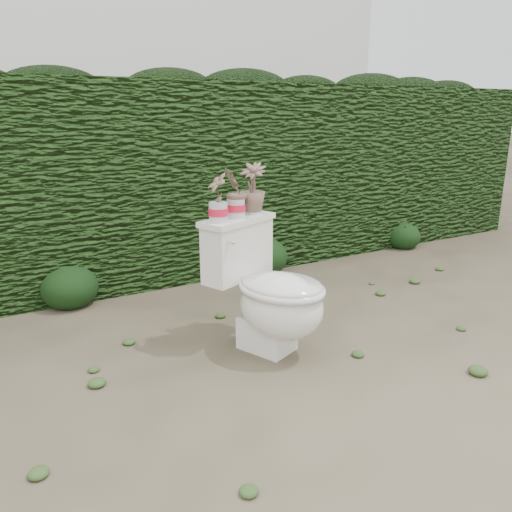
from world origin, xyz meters
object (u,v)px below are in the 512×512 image
potted_plant_left (218,199)px  potted_plant_right (253,190)px  toilet (270,294)px  potted_plant_center (236,194)px

potted_plant_left → potted_plant_right: (0.28, 0.12, 0.01)m
toilet → potted_plant_center: potted_plant_center is taller
toilet → potted_plant_right: potted_plant_right is taller
toilet → potted_plant_center: (-0.10, 0.22, 0.56)m
toilet → potted_plant_left: 0.62m
toilet → potted_plant_right: size_ratio=2.78×
potted_plant_right → toilet: bearing=-50.5°
toilet → potted_plant_left: potted_plant_left is taller
potted_plant_left → potted_plant_right: 0.31m
potted_plant_left → potted_plant_center: size_ratio=0.95×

